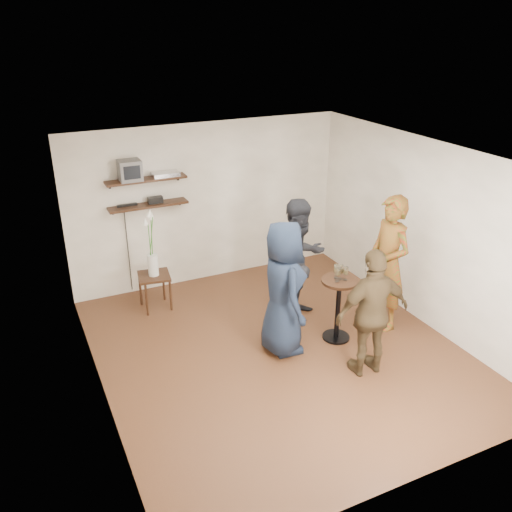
{
  "coord_description": "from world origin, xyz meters",
  "views": [
    {
      "loc": [
        -2.85,
        -5.34,
        4.07
      ],
      "look_at": [
        -0.14,
        0.4,
        1.24
      ],
      "focal_mm": 38.0,
      "sensor_mm": 36.0,
      "label": 1
    }
  ],
  "objects": [
    {
      "name": "room",
      "position": [
        0.0,
        0.0,
        1.3
      ],
      "size": [
        4.58,
        5.08,
        2.68
      ],
      "color": "#432415",
      "rests_on": "ground"
    },
    {
      "name": "shelf_upper",
      "position": [
        -1.0,
        2.38,
        1.85
      ],
      "size": [
        1.2,
        0.25,
        0.04
      ],
      "primitive_type": "cube",
      "color": "black",
      "rests_on": "room"
    },
    {
      "name": "shelf_lower",
      "position": [
        -1.0,
        2.38,
        1.45
      ],
      "size": [
        1.2,
        0.25,
        0.04
      ],
      "primitive_type": "cube",
      "color": "black",
      "rests_on": "room"
    },
    {
      "name": "crt_monitor",
      "position": [
        -1.23,
        2.38,
        2.02
      ],
      "size": [
        0.32,
        0.3,
        0.3
      ],
      "primitive_type": "cube",
      "color": "#59595B",
      "rests_on": "shelf_upper"
    },
    {
      "name": "dvd_deck",
      "position": [
        -0.7,
        2.38,
        1.9
      ],
      "size": [
        0.4,
        0.24,
        0.06
      ],
      "primitive_type": "cube",
      "color": "silver",
      "rests_on": "shelf_upper"
    },
    {
      "name": "radio",
      "position": [
        -0.89,
        2.38,
        1.52
      ],
      "size": [
        0.22,
        0.1,
        0.1
      ],
      "primitive_type": "cube",
      "color": "black",
      "rests_on": "shelf_lower"
    },
    {
      "name": "power_strip",
      "position": [
        -1.31,
        2.42,
        1.48
      ],
      "size": [
        0.3,
        0.05,
        0.03
      ],
      "primitive_type": "cube",
      "color": "black",
      "rests_on": "shelf_lower"
    },
    {
      "name": "side_table",
      "position": [
        -1.13,
        1.84,
        0.46
      ],
      "size": [
        0.52,
        0.52,
        0.55
      ],
      "rotation": [
        0.0,
        0.0,
        -0.15
      ],
      "color": "black",
      "rests_on": "room"
    },
    {
      "name": "vase_lilies",
      "position": [
        -1.13,
        1.84,
        0.88
      ],
      "size": [
        0.2,
        0.21,
        1.07
      ],
      "rotation": [
        0.0,
        0.0,
        -0.15
      ],
      "color": "silver",
      "rests_on": "side_table"
    },
    {
      "name": "drinks_table",
      "position": [
        0.87,
        -0.06,
        0.57
      ],
      "size": [
        0.49,
        0.49,
        0.89
      ],
      "color": "black",
      "rests_on": "room"
    },
    {
      "name": "wine_glass_fl",
      "position": [
        0.81,
        -0.09,
        1.04
      ],
      "size": [
        0.07,
        0.07,
        0.21
      ],
      "color": "silver",
      "rests_on": "drinks_table"
    },
    {
      "name": "wine_glass_fr",
      "position": [
        0.93,
        -0.09,
        1.02
      ],
      "size": [
        0.06,
        0.06,
        0.19
      ],
      "color": "silver",
      "rests_on": "drinks_table"
    },
    {
      "name": "wine_glass_bl",
      "position": [
        0.85,
        0.01,
        1.02
      ],
      "size": [
        0.06,
        0.06,
        0.19
      ],
      "color": "silver",
      "rests_on": "drinks_table"
    },
    {
      "name": "wine_glass_br",
      "position": [
        0.88,
        -0.04,
        1.03
      ],
      "size": [
        0.07,
        0.07,
        0.2
      ],
      "color": "silver",
      "rests_on": "drinks_table"
    },
    {
      "name": "person_plaid",
      "position": [
        1.67,
        -0.02,
        0.96
      ],
      "size": [
        0.49,
        0.72,
        1.92
      ],
      "primitive_type": "imported",
      "rotation": [
        0.0,
        0.0,
        -1.53
      ],
      "color": "#A71F13",
      "rests_on": "room"
    },
    {
      "name": "person_dark",
      "position": [
        0.71,
        0.73,
        0.89
      ],
      "size": [
        0.99,
        0.84,
        1.79
      ],
      "primitive_type": "imported",
      "rotation": [
        0.0,
        0.0,
        0.2
      ],
      "color": "black",
      "rests_on": "room"
    },
    {
      "name": "person_navy",
      "position": [
        0.07,
        0.04,
        0.9
      ],
      "size": [
        0.67,
        0.94,
        1.79
      ],
      "primitive_type": "imported",
      "rotation": [
        0.0,
        0.0,
        1.45
      ],
      "color": "#161F32",
      "rests_on": "room"
    },
    {
      "name": "person_brown",
      "position": [
        0.81,
        -0.86,
        0.82
      ],
      "size": [
        0.99,
        0.47,
        1.64
      ],
      "primitive_type": "imported",
      "rotation": [
        0.0,
        0.0,
        3.06
      ],
      "color": "#402F1B",
      "rests_on": "room"
    }
  ]
}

